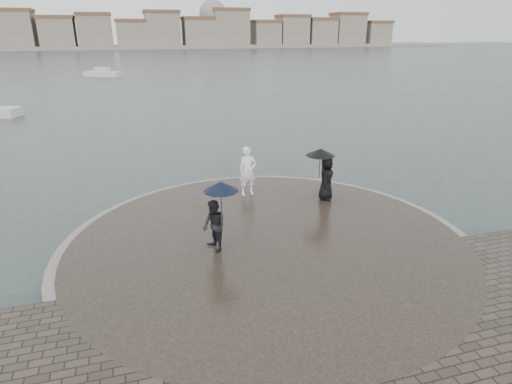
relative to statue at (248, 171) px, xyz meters
name	(u,v)px	position (x,y,z in m)	size (l,w,h in m)	color
ground	(315,320)	(-0.45, -7.40, -1.31)	(400.00, 400.00, 0.00)	#2B3835
kerb_ring	(268,246)	(-0.45, -3.90, -1.15)	(12.50, 12.50, 0.32)	gray
quay_tip	(268,245)	(-0.45, -3.90, -1.13)	(11.90, 11.90, 0.36)	#2D261E
statue	(248,171)	(0.00, 0.00, 0.00)	(0.69, 0.45, 1.89)	white
visitor_left	(216,214)	(-2.04, -4.01, 0.17)	(1.14, 1.04, 2.04)	black
visitor_right	(325,170)	(2.59, -1.26, 0.19)	(1.24, 1.13, 1.95)	black
far_skyline	(113,32)	(-6.74, 153.31, 4.30)	(260.00, 20.00, 37.00)	gray
boats	(61,87)	(-11.08, 38.13, -0.93)	(13.36, 33.72, 1.50)	beige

